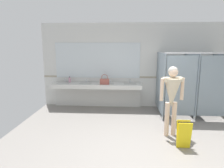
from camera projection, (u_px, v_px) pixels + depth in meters
name	position (u px, v px, depth m)	size (l,w,h in m)	color
ground_plane	(155.00, 150.00, 4.32)	(7.08, 6.52, 0.10)	gray
wall_back	(144.00, 66.00, 6.99)	(7.08, 0.12, 2.89)	silver
wall_back_tile_band	(144.00, 77.00, 7.01)	(7.08, 0.01, 0.06)	#9E937F
vanity_counter	(97.00, 89.00, 6.97)	(3.03, 0.59, 0.98)	silver
mirror_panel	(97.00, 60.00, 6.99)	(2.93, 0.02, 1.21)	silver
bathroom_stalls	(192.00, 83.00, 6.06)	(1.89, 1.36, 1.96)	gray
person_standing	(172.00, 93.00, 4.71)	(0.57, 0.48, 1.67)	beige
handbag	(105.00, 81.00, 6.65)	(0.30, 0.11, 0.34)	#934C42
soap_dispenser	(70.00, 80.00, 7.05)	(0.07, 0.07, 0.20)	#D899B2
paper_cup	(108.00, 83.00, 6.68)	(0.07, 0.07, 0.11)	white
wet_floor_sign	(184.00, 134.00, 4.25)	(0.28, 0.19, 0.59)	yellow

